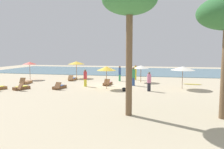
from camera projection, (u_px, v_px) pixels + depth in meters
name	position (u px, v px, depth m)	size (l,w,h in m)	color
ground_plane	(108.00, 86.00, 22.77)	(60.00, 60.00, 0.00)	#BCAD8E
ocean_water	(129.00, 71.00, 39.31)	(48.00, 16.00, 0.06)	slate
umbrella_0	(183.00, 68.00, 20.73)	(2.26, 2.26, 2.16)	brown
umbrella_1	(106.00, 68.00, 20.73)	(1.80, 1.80, 2.16)	brown
umbrella_2	(30.00, 63.00, 27.57)	(1.72, 1.72, 2.24)	brown
umbrella_3	(76.00, 63.00, 29.05)	(2.22, 2.22, 2.25)	olive
umbrella_4	(141.00, 67.00, 25.19)	(1.79, 1.79, 1.96)	brown
lounger_0	(73.00, 79.00, 26.96)	(0.60, 1.68, 0.70)	olive
lounger_1	(59.00, 87.00, 20.97)	(0.93, 1.75, 0.71)	brown
lounger_3	(21.00, 88.00, 20.49)	(1.30, 1.75, 0.71)	brown
lounger_4	(108.00, 83.00, 23.18)	(0.76, 1.71, 0.73)	brown
lounger_5	(27.00, 82.00, 24.22)	(0.81, 1.71, 0.73)	olive
person_0	(133.00, 76.00, 22.75)	(0.48, 0.48, 1.94)	#2D4C8C
person_1	(135.00, 72.00, 27.31)	(0.34, 0.34, 1.88)	yellow
person_2	(120.00, 73.00, 26.22)	(0.40, 0.40, 1.83)	#338C59
person_4	(85.00, 78.00, 22.28)	(0.45, 0.45, 1.74)	yellow
person_5	(149.00, 82.00, 19.63)	(0.41, 0.41, 1.74)	#26262D
palm_2	(130.00, 3.00, 11.69)	(2.99, 2.99, 7.17)	brown
dog	(124.00, 89.00, 19.78)	(0.61, 0.68, 0.33)	black
surfboard	(192.00, 84.00, 23.62)	(1.94, 0.69, 0.07)	gold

